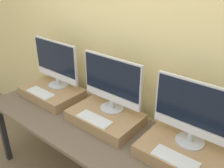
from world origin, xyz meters
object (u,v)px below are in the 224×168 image
monitor_right (195,112)px  monitor_left (56,62)px  keyboard_center (94,119)px  keyboard_right (175,158)px  keyboard_left (40,93)px  monitor_center (112,82)px

monitor_right → monitor_left: bearing=180.0°
keyboard_center → keyboard_right: bearing=0.0°
monitor_left → monitor_right: size_ratio=1.00×
keyboard_left → monitor_center: (0.70, 0.22, 0.24)m
monitor_left → monitor_center: (0.70, 0.00, 0.00)m
keyboard_left → monitor_right: bearing=8.9°
monitor_center → keyboard_right: size_ratio=1.93×
monitor_center → keyboard_center: monitor_center is taller
keyboard_left → monitor_left: bearing=90.0°
keyboard_left → monitor_right: size_ratio=0.52×
monitor_left → keyboard_left: 0.33m
monitor_center → monitor_right: 0.70m
monitor_center → keyboard_left: bearing=-162.6°
monitor_center → monitor_right: size_ratio=1.00×
monitor_left → monitor_right: 1.40m
keyboard_left → monitor_right: 1.43m
monitor_left → monitor_center: size_ratio=1.00×
monitor_center → keyboard_right: monitor_center is taller
monitor_right → keyboard_right: size_ratio=1.93×
monitor_left → keyboard_center: size_ratio=1.93×
monitor_left → keyboard_right: size_ratio=1.93×
monitor_left → keyboard_right: 1.43m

